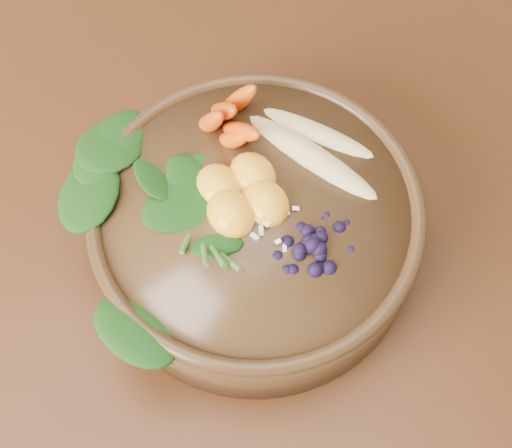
% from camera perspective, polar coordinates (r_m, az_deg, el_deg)
% --- Properties ---
extents(ground, '(4.00, 4.00, 0.00)m').
position_cam_1_polar(ground, '(1.46, -9.72, -13.42)').
color(ground, '#381E0F').
rests_on(ground, ground).
extents(dining_table, '(1.60, 0.90, 0.75)m').
position_cam_1_polar(dining_table, '(0.85, -16.41, -2.62)').
color(dining_table, '#331C0C').
rests_on(dining_table, ground).
extents(stoneware_bowl, '(0.38, 0.38, 0.08)m').
position_cam_1_polar(stoneware_bowl, '(0.68, 0.00, -0.38)').
color(stoneware_bowl, '#3E2815').
rests_on(stoneware_bowl, dining_table).
extents(kale_heap, '(0.24, 0.23, 0.05)m').
position_cam_1_polar(kale_heap, '(0.63, -7.20, 2.80)').
color(kale_heap, '#14410E').
rests_on(kale_heap, stoneware_bowl).
extents(carrot_cluster, '(0.08, 0.08, 0.08)m').
position_cam_1_polar(carrot_cluster, '(0.66, -2.20, 10.37)').
color(carrot_cluster, '#D84711').
rests_on(carrot_cluster, stoneware_bowl).
extents(banana_halves, '(0.11, 0.17, 0.03)m').
position_cam_1_polar(banana_halves, '(0.67, 4.81, 7.05)').
color(banana_halves, '#E0CC84').
rests_on(banana_halves, stoneware_bowl).
extents(mandarin_cluster, '(0.11, 0.12, 0.03)m').
position_cam_1_polar(mandarin_cluster, '(0.64, -1.15, 3.12)').
color(mandarin_cluster, '#F4A520').
rests_on(mandarin_cluster, stoneware_bowl).
extents(blueberry_pile, '(0.17, 0.14, 0.04)m').
position_cam_1_polar(blueberry_pile, '(0.61, 4.66, -1.10)').
color(blueberry_pile, black).
rests_on(blueberry_pile, stoneware_bowl).
extents(coconut_flakes, '(0.11, 0.10, 0.01)m').
position_cam_1_polar(coconut_flakes, '(0.63, 1.55, 0.45)').
color(coconut_flakes, white).
rests_on(coconut_flakes, stoneware_bowl).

